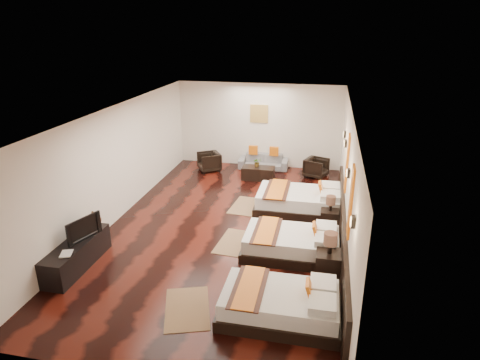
% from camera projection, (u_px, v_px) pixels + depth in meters
% --- Properties ---
extents(floor, '(5.50, 9.50, 0.01)m').
position_uv_depth(floor, '(226.00, 226.00, 10.17)').
color(floor, black).
rests_on(floor, ground).
extents(ceiling, '(5.50, 9.50, 0.01)m').
position_uv_depth(ceiling, '(224.00, 112.00, 9.18)').
color(ceiling, white).
rests_on(ceiling, floor).
extents(back_wall, '(5.50, 0.01, 2.80)m').
position_uv_depth(back_wall, '(259.00, 125.00, 14.02)').
color(back_wall, silver).
rests_on(back_wall, floor).
extents(left_wall, '(0.01, 9.50, 2.80)m').
position_uv_depth(left_wall, '(116.00, 164.00, 10.20)').
color(left_wall, silver).
rests_on(left_wall, floor).
extents(right_wall, '(0.01, 9.50, 2.80)m').
position_uv_depth(right_wall, '(347.00, 180.00, 9.14)').
color(right_wall, silver).
rests_on(right_wall, floor).
extents(headboard_panel, '(0.08, 6.60, 0.90)m').
position_uv_depth(headboard_panel, '(342.00, 236.00, 8.75)').
color(headboard_panel, black).
rests_on(headboard_panel, floor).
extents(bed_near, '(1.99, 1.25, 0.76)m').
position_uv_depth(bed_near, '(281.00, 304.00, 6.94)').
color(bed_near, black).
rests_on(bed_near, floor).
extents(bed_mid, '(2.03, 1.28, 0.78)m').
position_uv_depth(bed_mid, '(293.00, 243.00, 8.83)').
color(bed_mid, black).
rests_on(bed_mid, floor).
extents(bed_far, '(2.24, 1.41, 0.86)m').
position_uv_depth(bed_far, '(300.00, 201.00, 10.85)').
color(bed_far, black).
rests_on(bed_far, floor).
extents(nightstand_a, '(0.49, 0.49, 0.96)m').
position_uv_depth(nightstand_a, '(329.00, 262.00, 8.00)').
color(nightstand_a, black).
rests_on(nightstand_a, floor).
extents(nightstand_b, '(0.42, 0.42, 0.83)m').
position_uv_depth(nightstand_b, '(329.00, 217.00, 9.97)').
color(nightstand_b, black).
rests_on(nightstand_b, floor).
extents(jute_mat_near, '(1.09, 1.38, 0.01)m').
position_uv_depth(jute_mat_near, '(187.00, 308.00, 7.23)').
color(jute_mat_near, olive).
rests_on(jute_mat_near, floor).
extents(jute_mat_mid, '(0.85, 1.26, 0.01)m').
position_uv_depth(jute_mat_mid, '(236.00, 242.00, 9.39)').
color(jute_mat_mid, olive).
rests_on(jute_mat_mid, floor).
extents(jute_mat_far, '(0.87, 1.27, 0.01)m').
position_uv_depth(jute_mat_far, '(247.00, 206.00, 11.26)').
color(jute_mat_far, olive).
rests_on(jute_mat_far, floor).
extents(tv_console, '(0.50, 1.80, 0.55)m').
position_uv_depth(tv_console, '(77.00, 254.00, 8.39)').
color(tv_console, black).
rests_on(tv_console, floor).
extents(tv, '(0.36, 0.81, 0.47)m').
position_uv_depth(tv, '(81.00, 228.00, 8.38)').
color(tv, black).
rests_on(tv, tv_console).
extents(book, '(0.29, 0.34, 0.03)m').
position_uv_depth(book, '(60.00, 254.00, 7.84)').
color(book, black).
rests_on(book, tv_console).
extents(figurine, '(0.39, 0.39, 0.34)m').
position_uv_depth(figurine, '(93.00, 219.00, 8.90)').
color(figurine, brown).
rests_on(figurine, tv_console).
extents(sofa, '(1.66, 0.70, 0.48)m').
position_uv_depth(sofa, '(263.00, 162.00, 14.08)').
color(sofa, slate).
rests_on(sofa, floor).
extents(armchair_left, '(0.93, 0.93, 0.62)m').
position_uv_depth(armchair_left, '(209.00, 162.00, 13.85)').
color(armchair_left, black).
rests_on(armchair_left, floor).
extents(armchair_right, '(0.86, 0.85, 0.61)m').
position_uv_depth(armchair_right, '(316.00, 168.00, 13.29)').
color(armchair_right, black).
rests_on(armchair_right, floor).
extents(coffee_table, '(1.00, 0.50, 0.40)m').
position_uv_depth(coffee_table, '(258.00, 173.00, 13.14)').
color(coffee_table, black).
rests_on(coffee_table, floor).
extents(table_plant, '(0.31, 0.29, 0.28)m').
position_uv_depth(table_plant, '(257.00, 162.00, 13.08)').
color(table_plant, '#255C1E').
rests_on(table_plant, coffee_table).
extents(orange_panel_a, '(0.04, 0.40, 1.30)m').
position_uv_depth(orange_panel_a, '(351.00, 202.00, 7.30)').
color(orange_panel_a, '#D86014').
rests_on(orange_panel_a, right_wall).
extents(orange_panel_b, '(0.04, 0.40, 1.30)m').
position_uv_depth(orange_panel_b, '(347.00, 163.00, 9.31)').
color(orange_panel_b, '#D86014').
rests_on(orange_panel_b, right_wall).
extents(sconce_near, '(0.07, 0.12, 0.18)m').
position_uv_depth(sconce_near, '(353.00, 222.00, 6.24)').
color(sconce_near, black).
rests_on(sconce_near, right_wall).
extents(sconce_mid, '(0.07, 0.12, 0.18)m').
position_uv_depth(sconce_mid, '(348.00, 173.00, 8.26)').
color(sconce_mid, black).
rests_on(sconce_mid, right_wall).
extents(sconce_far, '(0.07, 0.12, 0.18)m').
position_uv_depth(sconce_far, '(345.00, 143.00, 10.27)').
color(sconce_far, black).
rests_on(sconce_far, right_wall).
extents(sconce_lounge, '(0.07, 0.12, 0.18)m').
position_uv_depth(sconce_lounge, '(345.00, 134.00, 11.10)').
color(sconce_lounge, black).
rests_on(sconce_lounge, right_wall).
extents(gold_artwork, '(0.60, 0.04, 0.60)m').
position_uv_depth(gold_artwork, '(259.00, 114.00, 13.86)').
color(gold_artwork, '#AD873F').
rests_on(gold_artwork, back_wall).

